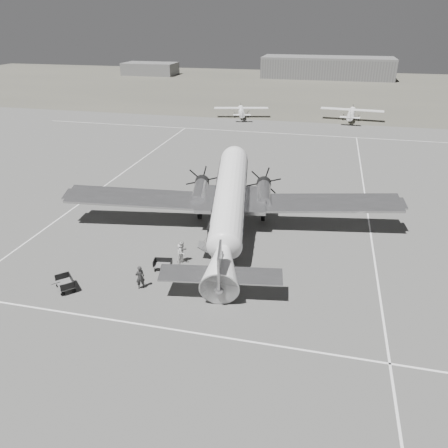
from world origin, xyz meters
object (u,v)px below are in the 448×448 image
at_px(baggage_cart_near, 163,265).
at_px(ramp_agent, 182,252).
at_px(baggage_cart_far, 65,284).
at_px(passenger, 180,253).
at_px(hangar_main, 327,67).
at_px(light_plane_left, 241,112).
at_px(light_plane_right, 351,114).
at_px(dc3_airliner, 229,206).
at_px(ground_crew, 140,277).
at_px(shed_secondary, 150,69).

xyz_separation_m(baggage_cart_near, ramp_agent, (1.17, 1.44, 0.53)).
height_order(baggage_cart_far, passenger, passenger).
relative_size(hangar_main, ramp_agent, 21.94).
distance_m(light_plane_left, light_plane_right, 21.29).
relative_size(light_plane_right, baggage_cart_far, 6.77).
distance_m(dc3_airliner, passenger, 6.44).
xyz_separation_m(hangar_main, ramp_agent, (-8.30, -125.74, -2.34)).
height_order(dc3_airliner, light_plane_right, dc3_airliner).
relative_size(ground_crew, ramp_agent, 0.97).
relative_size(hangar_main, light_plane_left, 3.89).
relative_size(baggage_cart_near, passenger, 0.93).
xyz_separation_m(shed_secondary, ramp_agent, (51.70, -120.74, -1.04)).
height_order(dc3_airliner, baggage_cart_far, dc3_airliner).
relative_size(dc3_airliner, baggage_cart_far, 18.05).
bearing_deg(ramp_agent, hangar_main, 18.01).
bearing_deg(baggage_cart_far, light_plane_right, 116.08).
bearing_deg(dc3_airliner, ramp_agent, -125.47).
relative_size(hangar_main, baggage_cart_near, 27.86).
height_order(shed_secondary, ramp_agent, shed_secondary).
bearing_deg(ramp_agent, passenger, 96.88).
bearing_deg(hangar_main, dc3_airliner, -92.68).
bearing_deg(ground_crew, baggage_cart_far, -23.61).
xyz_separation_m(dc3_airliner, light_plane_left, (-9.21, 51.47, -1.91)).
bearing_deg(ground_crew, baggage_cart_near, -142.65).
relative_size(light_plane_left, ramp_agent, 5.64).
relative_size(dc3_airliner, ground_crew, 17.17).
xyz_separation_m(baggage_cart_near, passenger, (0.97, 1.49, 0.39)).
relative_size(light_plane_left, ground_crew, 5.82).
xyz_separation_m(shed_secondary, ground_crew, (49.87, -125.02, -1.07)).
bearing_deg(baggage_cart_far, baggage_cart_near, 80.98).
distance_m(ground_crew, passenger, 4.64).
height_order(shed_secondary, passenger, shed_secondary).
height_order(dc3_airliner, ground_crew, dc3_airliner).
relative_size(baggage_cart_far, ramp_agent, 0.92).
bearing_deg(ramp_agent, shed_secondary, 44.97).
bearing_deg(light_plane_left, baggage_cart_near, -98.10).
bearing_deg(baggage_cart_far, dc3_airliner, 93.50).
xyz_separation_m(ramp_agent, passenger, (-0.20, 0.05, -0.15)).
relative_size(baggage_cart_near, ramp_agent, 0.79).
distance_m(baggage_cart_far, ground_crew, 5.48).
relative_size(shed_secondary, baggage_cart_near, 11.94).
distance_m(hangar_main, light_plane_left, 70.50).
bearing_deg(light_plane_left, ground_crew, -98.96).
relative_size(shed_secondary, light_plane_left, 1.67).
bearing_deg(ground_crew, shed_secondary, -107.86).
bearing_deg(ramp_agent, baggage_cart_far, 151.05).
height_order(baggage_cart_far, ramp_agent, ramp_agent).
distance_m(hangar_main, light_plane_right, 67.10).
bearing_deg(baggage_cart_near, dc3_airliner, 51.17).
relative_size(light_plane_left, baggage_cart_far, 6.12).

